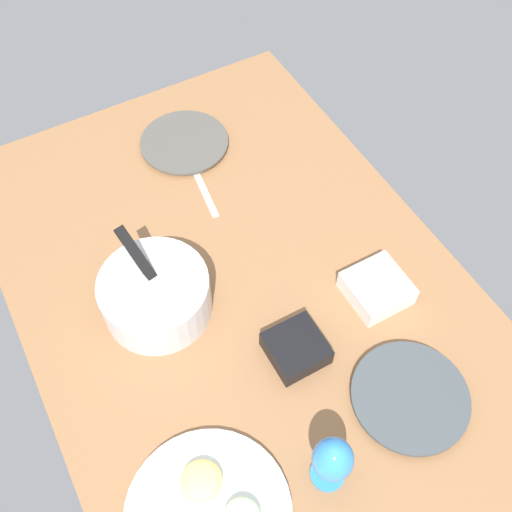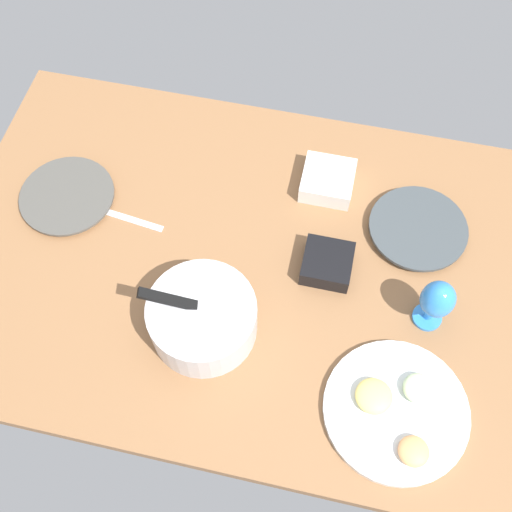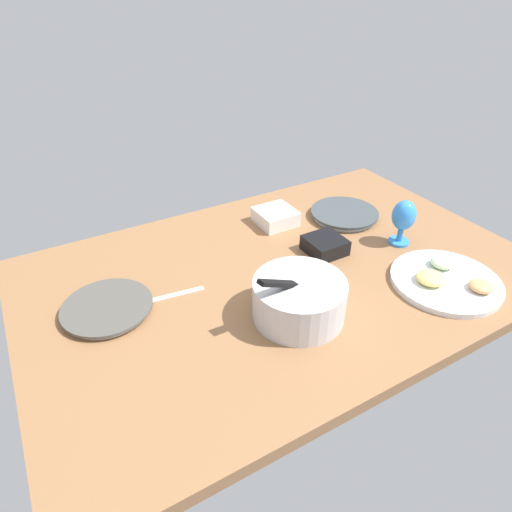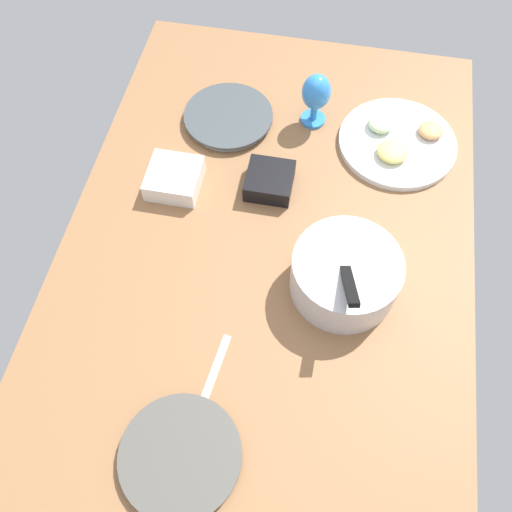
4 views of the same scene
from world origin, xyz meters
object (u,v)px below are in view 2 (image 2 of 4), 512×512
(fruit_platter, at_px, (396,410))
(square_bowl_white, at_px, (328,180))
(dinner_plate_left, at_px, (418,229))
(square_bowl_black, at_px, (327,263))
(hurricane_glass_blue, at_px, (437,301))
(mixing_bowl, at_px, (202,318))
(dinner_plate_right, at_px, (67,197))

(fruit_platter, height_order, square_bowl_white, square_bowl_white)
(dinner_plate_left, height_order, square_bowl_white, square_bowl_white)
(dinner_plate_left, bearing_deg, square_bowl_black, 36.43)
(hurricane_glass_blue, bearing_deg, square_bowl_black, -17.52)
(fruit_platter, xyz_separation_m, square_bowl_white, (0.25, -0.58, 0.02))
(mixing_bowl, height_order, hurricane_glass_blue, mixing_bowl)
(fruit_platter, distance_m, square_bowl_white, 0.64)
(dinner_plate_right, bearing_deg, square_bowl_white, -164.22)
(square_bowl_white, bearing_deg, fruit_platter, 113.58)
(dinner_plate_right, bearing_deg, mixing_bowl, 148.15)
(mixing_bowl, bearing_deg, hurricane_glass_blue, -164.84)
(fruit_platter, bearing_deg, dinner_plate_left, -90.28)
(dinner_plate_left, xyz_separation_m, square_bowl_white, (0.26, -0.09, 0.02))
(dinner_plate_right, distance_m, fruit_platter, 1.02)
(dinner_plate_left, height_order, dinner_plate_right, dinner_plate_left)
(hurricane_glass_blue, bearing_deg, square_bowl_white, -47.84)
(dinner_plate_right, xyz_separation_m, square_bowl_black, (-0.72, 0.06, 0.02))
(dinner_plate_left, relative_size, square_bowl_white, 1.88)
(square_bowl_white, bearing_deg, dinner_plate_right, 15.78)
(mixing_bowl, height_order, square_bowl_white, mixing_bowl)
(dinner_plate_left, xyz_separation_m, hurricane_glass_blue, (-0.05, 0.24, 0.09))
(fruit_platter, bearing_deg, dinner_plate_right, -22.58)
(square_bowl_black, bearing_deg, dinner_plate_right, -4.70)
(dinner_plate_right, xyz_separation_m, fruit_platter, (-0.94, 0.39, 0.00))
(dinner_plate_left, xyz_separation_m, dinner_plate_right, (0.94, 0.10, -0.00))
(dinner_plate_left, xyz_separation_m, fruit_platter, (0.00, 0.49, 0.00))
(dinner_plate_right, relative_size, mixing_bowl, 0.96)
(dinner_plate_left, relative_size, square_bowl_black, 2.10)
(fruit_platter, relative_size, square_bowl_white, 2.41)
(dinner_plate_right, distance_m, square_bowl_black, 0.73)
(dinner_plate_left, relative_size, dinner_plate_right, 1.01)
(dinner_plate_left, height_order, hurricane_glass_blue, hurricane_glass_blue)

